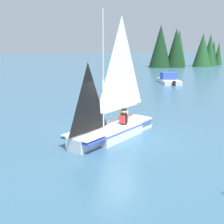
{
  "coord_description": "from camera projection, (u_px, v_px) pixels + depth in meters",
  "views": [
    {
      "loc": [
        4.81,
        10.36,
        3.8
      ],
      "look_at": [
        0.0,
        0.0,
        1.09
      ],
      "focal_mm": 45.0,
      "sensor_mm": 36.0,
      "label": 1
    }
  ],
  "objects": [
    {
      "name": "ground_plane",
      "position": [
        112.0,
        137.0,
        11.99
      ],
      "size": [
        260.0,
        260.0,
        0.0
      ],
      "primitive_type": "plane",
      "color": "#38607A"
    },
    {
      "name": "sailboat_main",
      "position": [
        113.0,
        121.0,
        11.88
      ],
      "size": [
        4.67,
        3.34,
        5.13
      ],
      "rotation": [
        0.0,
        0.0,
        0.47
      ],
      "color": "silver",
      "rests_on": "ground_plane"
    },
    {
      "name": "sailor_helm",
      "position": [
        124.0,
        121.0,
        12.09
      ],
      "size": [
        0.42,
        0.4,
        1.16
      ],
      "rotation": [
        0.0,
        0.0,
        0.47
      ],
      "color": "black",
      "rests_on": "ground_plane"
    },
    {
      "name": "sailor_crew",
      "position": [
        124.0,
        117.0,
        12.84
      ],
      "size": [
        0.42,
        0.4,
        1.16
      ],
      "rotation": [
        0.0,
        0.0,
        0.47
      ],
      "color": "black",
      "rests_on": "ground_plane"
    },
    {
      "name": "motorboat_distant",
      "position": [
        169.0,
        79.0,
        29.07
      ],
      "size": [
        3.0,
        4.1,
        1.08
      ],
      "rotation": [
        0.0,
        0.0,
        4.34
      ],
      "color": "silver",
      "rests_on": "ground_plane"
    },
    {
      "name": "treeline_shore",
      "position": [
        184.0,
        48.0,
        50.75
      ],
      "size": [
        16.62,
        5.42,
        7.33
      ],
      "color": "#1E4C23",
      "rests_on": "ground_plane"
    }
  ]
}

